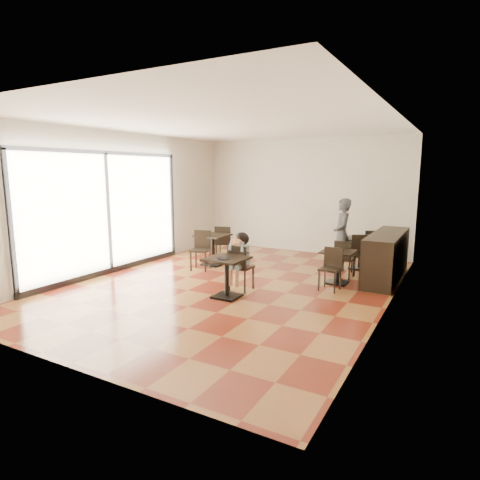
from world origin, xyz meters
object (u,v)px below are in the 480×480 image
Objects in this scene: child_table at (227,278)px; chair_left_a at (225,243)px; chair_back_a at (371,247)px; chair_back_b at (361,255)px; chair_mid_b at (330,270)px; cafe_table_mid at (338,267)px; chair_left_b at (200,251)px; chair_mid_a at (345,259)px; adult_patron at (342,234)px; cafe_table_back at (360,254)px; child_chair at (241,267)px; child at (241,262)px; cafe_table_left at (213,250)px.

chair_left_a is (-1.63, 2.61, 0.08)m from child_table.
chair_back_b is at bearing 67.70° from chair_back_a.
chair_mid_b is 3.39m from chair_left_a.
chair_left_b is at bearing -172.65° from cafe_table_mid.
chair_mid_a is 0.49m from chair_back_b.
child_table is 3.41m from adult_patron.
cafe_table_mid is 1.52m from cafe_table_back.
chair_left_a is (-2.90, -0.52, -0.38)m from adult_patron.
chair_mid_a is 3.16m from chair_left_a.
chair_left_b is 1.04× the size of chair_back_a.
child_chair is (0.00, 0.55, 0.08)m from child_table.
cafe_table_left is at bearing 137.22° from child.
chair_mid_b is at bearing -90.00° from cafe_table_mid.
chair_back_b is at bearing -127.53° from child_chair.
adult_patron is 2.20× the size of cafe_table_left.
chair_mid_b is (0.26, -1.76, -0.43)m from adult_patron.
child is at bearing -46.11° from chair_left_b.
chair_back_b is (0.00, -1.10, 0.00)m from chair_back_a.
adult_patron is 2.45× the size of cafe_table_mid.
child_table is 4.36m from chair_back_a.
child_table is at bearing 43.50° from chair_back_a.
child_chair reaches higher than cafe_table_back.
child_table is 0.56m from child_chair.
chair_back_a is (1.79, 3.98, 0.07)m from child_table.
child_chair is 1.18× the size of cafe_table_left.
cafe_table_back is at bearing 106.76° from adult_patron.
cafe_table_back is (0.11, 1.51, 0.02)m from cafe_table_mid.
child_table is 0.83× the size of child_chair.
child_table is 0.82× the size of chair_left_b.
chair_left_a is at bearing 128.37° from child.
cafe_table_left is 0.56m from chair_left_a.
cafe_table_left is (-1.63, 1.51, -0.19)m from child.
chair_left_a reaches higher than chair_mid_b.
child_table is 0.45× the size of adult_patron.
adult_patron is 1.90× the size of chair_back_a.
chair_mid_a is 1.10m from chair_mid_b.
chair_left_b reaches higher than cafe_table_left.
chair_left_b reaches higher than cafe_table_mid.
cafe_table_mid is (1.52, 1.36, -0.22)m from child.
chair_left_a is (-1.63, 2.06, 0.01)m from child_chair.
chair_mid_b is 3.16m from chair_left_b.
chair_left_b is 4.21m from chair_back_a.
chair_mid_a is 1.00× the size of chair_mid_b.
cafe_table_left is 0.86× the size of chair_back_b.
adult_patron is at bearing 63.79° from child.
cafe_table_mid is 0.55m from chair_mid_a.
chair_left_a is at bearing 167.60° from cafe_table_mid.
chair_back_b reaches higher than cafe_table_left.
child is at bearing -148.05° from chair_mid_b.
cafe_table_back is 0.57m from chair_back_a.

